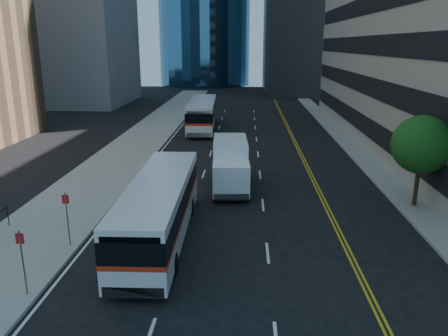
# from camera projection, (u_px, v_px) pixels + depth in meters

# --- Properties ---
(ground) EXTENTS (160.00, 160.00, 0.00)m
(ground) POSITION_uv_depth(u_px,v_px,m) (257.00, 276.00, 17.41)
(ground) COLOR black
(ground) RESTS_ON ground
(sidewalk_west) EXTENTS (5.00, 90.00, 0.15)m
(sidewalk_west) POSITION_uv_depth(u_px,v_px,m) (142.00, 139.00, 41.92)
(sidewalk_west) COLOR gray
(sidewalk_west) RESTS_ON ground
(sidewalk_east) EXTENTS (2.00, 90.00, 0.15)m
(sidewalk_east) POSITION_uv_depth(u_px,v_px,m) (347.00, 142.00, 40.96)
(sidewalk_east) COLOR gray
(sidewalk_east) RESTS_ON ground
(street_tree) EXTENTS (3.20, 3.20, 5.10)m
(street_tree) POSITION_uv_depth(u_px,v_px,m) (422.00, 145.00, 23.66)
(street_tree) COLOR #332114
(street_tree) RESTS_ON sidewalk_east
(bus_front) EXTENTS (2.62, 11.19, 2.88)m
(bus_front) POSITION_uv_depth(u_px,v_px,m) (160.00, 207.00, 20.32)
(bus_front) COLOR silver
(bus_front) RESTS_ON ground
(bus_rear) EXTENTS (3.10, 12.13, 3.10)m
(bus_rear) POSITION_uv_depth(u_px,v_px,m) (202.00, 114.00, 46.90)
(bus_rear) COLOR white
(bus_rear) RESTS_ON ground
(box_truck) EXTENTS (2.48, 6.35, 2.99)m
(box_truck) POSITION_uv_depth(u_px,v_px,m) (230.00, 164.00, 27.68)
(box_truck) COLOR white
(box_truck) RESTS_ON ground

